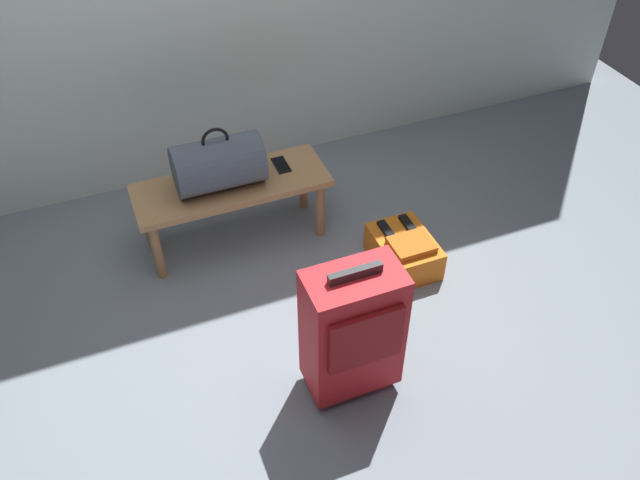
{
  "coord_description": "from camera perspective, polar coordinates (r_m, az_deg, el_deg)",
  "views": [
    {
      "loc": [
        -0.5,
        -1.76,
        2.41
      ],
      "look_at": [
        0.37,
        0.43,
        0.25
      ],
      "focal_mm": 36.48,
      "sensor_mm": 36.0,
      "label": 1
    }
  ],
  "objects": [
    {
      "name": "bench",
      "position": [
        3.4,
        -7.73,
        4.22
      ],
      "size": [
        1.0,
        0.36,
        0.39
      ],
      "color": "#A87A4C",
      "rests_on": "ground"
    },
    {
      "name": "suitcase_upright_red",
      "position": [
        2.66,
        2.89,
        -7.88
      ],
      "size": [
        0.39,
        0.25,
        0.7
      ],
      "color": "red",
      "rests_on": "ground"
    },
    {
      "name": "duffel_bag_slate",
      "position": [
        3.27,
        -8.89,
        6.62
      ],
      "size": [
        0.44,
        0.26,
        0.34
      ],
      "color": "#475160",
      "rests_on": "bench"
    },
    {
      "name": "cell_phone",
      "position": [
        3.45,
        -3.44,
        6.6
      ],
      "size": [
        0.07,
        0.14,
        0.01
      ],
      "color": "black",
      "rests_on": "bench"
    },
    {
      "name": "ground_plane",
      "position": [
        3.03,
        -3.55,
        -10.39
      ],
      "size": [
        6.6,
        6.6,
        0.0
      ],
      "primitive_type": "plane",
      "color": "slate"
    },
    {
      "name": "backpack_orange",
      "position": [
        3.4,
        7.38,
        -0.93
      ],
      "size": [
        0.28,
        0.38,
        0.21
      ],
      "color": "orange",
      "rests_on": "ground"
    }
  ]
}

